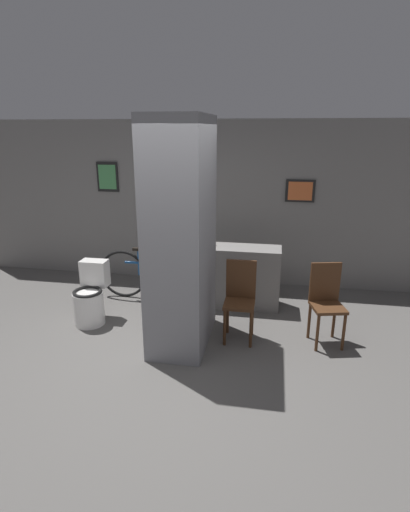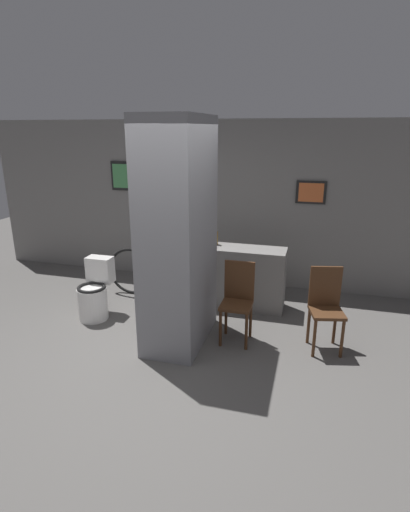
% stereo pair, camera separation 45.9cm
% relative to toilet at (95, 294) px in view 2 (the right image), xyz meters
% --- Properties ---
extents(ground_plane, '(14.00, 14.00, 0.00)m').
position_rel_toilet_xyz_m(ground_plane, '(1.19, -0.81, -0.34)').
color(ground_plane, '#5B5956').
extents(wall_back, '(8.00, 0.09, 2.60)m').
position_rel_toilet_xyz_m(wall_back, '(1.19, 1.82, 0.97)').
color(wall_back, gray).
rests_on(wall_back, ground_plane).
extents(pillar_center, '(0.65, 1.13, 2.60)m').
position_rel_toilet_xyz_m(pillar_center, '(1.30, -0.24, 0.96)').
color(pillar_center, gray).
rests_on(pillar_center, ground_plane).
extents(counter_shelf, '(1.38, 0.44, 0.87)m').
position_rel_toilet_xyz_m(counter_shelf, '(1.75, 0.88, 0.10)').
color(counter_shelf, gray).
rests_on(counter_shelf, ground_plane).
extents(toilet, '(0.39, 0.55, 0.79)m').
position_rel_toilet_xyz_m(toilet, '(0.00, 0.00, 0.00)').
color(toilet, white).
rests_on(toilet, ground_plane).
extents(chair_near_pillar, '(0.36, 0.36, 0.97)m').
position_rel_toilet_xyz_m(chair_near_pillar, '(1.97, -0.07, 0.20)').
color(chair_near_pillar, '#4C2D19').
rests_on(chair_near_pillar, ground_plane).
extents(chair_by_doorway, '(0.43, 0.43, 0.97)m').
position_rel_toilet_xyz_m(chair_by_doorway, '(2.97, 0.01, 0.20)').
color(chair_by_doorway, '#4C2D19').
rests_on(chair_by_doorway, ground_plane).
extents(bicycle, '(1.76, 0.42, 0.79)m').
position_rel_toilet_xyz_m(bicycle, '(0.64, 0.86, 0.05)').
color(bicycle, black).
rests_on(bicycle, ground_plane).
extents(bottle_tall, '(0.08, 0.08, 0.29)m').
position_rel_toilet_xyz_m(bottle_tall, '(1.43, 0.96, 0.64)').
color(bottle_tall, olive).
rests_on(bottle_tall, counter_shelf).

